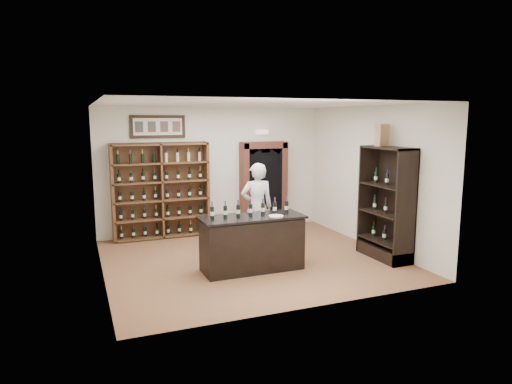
% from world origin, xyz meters
% --- Properties ---
extents(floor, '(5.50, 5.50, 0.00)m').
position_xyz_m(floor, '(0.00, 0.00, 0.00)').
color(floor, brown).
rests_on(floor, ground).
extents(ceiling, '(5.50, 5.50, 0.00)m').
position_xyz_m(ceiling, '(0.00, 0.00, 3.00)').
color(ceiling, white).
rests_on(ceiling, wall_back).
extents(wall_back, '(5.50, 0.04, 3.00)m').
position_xyz_m(wall_back, '(0.00, 2.50, 1.50)').
color(wall_back, silver).
rests_on(wall_back, ground).
extents(wall_left, '(0.04, 5.00, 3.00)m').
position_xyz_m(wall_left, '(-2.75, 0.00, 1.50)').
color(wall_left, silver).
rests_on(wall_left, ground).
extents(wall_right, '(0.04, 5.00, 3.00)m').
position_xyz_m(wall_right, '(2.75, 0.00, 1.50)').
color(wall_right, silver).
rests_on(wall_right, ground).
extents(wine_shelf, '(2.20, 0.38, 2.20)m').
position_xyz_m(wine_shelf, '(-1.30, 2.33, 1.10)').
color(wine_shelf, brown).
rests_on(wine_shelf, ground).
extents(framed_picture, '(1.25, 0.04, 0.52)m').
position_xyz_m(framed_picture, '(-1.30, 2.47, 2.55)').
color(framed_picture, black).
rests_on(framed_picture, wall_back).
extents(arched_doorway, '(1.17, 0.35, 2.17)m').
position_xyz_m(arched_doorway, '(1.25, 2.33, 1.14)').
color(arched_doorway, black).
rests_on(arched_doorway, ground).
extents(emergency_light, '(0.30, 0.10, 0.10)m').
position_xyz_m(emergency_light, '(1.25, 2.42, 2.40)').
color(emergency_light, white).
rests_on(emergency_light, wall_back).
extents(tasting_counter, '(1.88, 0.78, 1.00)m').
position_xyz_m(tasting_counter, '(-0.20, -0.60, 0.49)').
color(tasting_counter, black).
rests_on(tasting_counter, ground).
extents(counter_bottle_0, '(0.07, 0.07, 0.30)m').
position_xyz_m(counter_bottle_0, '(-0.92, -0.53, 1.11)').
color(counter_bottle_0, black).
rests_on(counter_bottle_0, tasting_counter).
extents(counter_bottle_1, '(0.07, 0.07, 0.30)m').
position_xyz_m(counter_bottle_1, '(-0.68, -0.53, 1.11)').
color(counter_bottle_1, black).
rests_on(counter_bottle_1, tasting_counter).
extents(counter_bottle_2, '(0.07, 0.07, 0.30)m').
position_xyz_m(counter_bottle_2, '(-0.44, -0.53, 1.11)').
color(counter_bottle_2, black).
rests_on(counter_bottle_2, tasting_counter).
extents(counter_bottle_3, '(0.07, 0.07, 0.30)m').
position_xyz_m(counter_bottle_3, '(-0.20, -0.53, 1.11)').
color(counter_bottle_3, black).
rests_on(counter_bottle_3, tasting_counter).
extents(counter_bottle_4, '(0.07, 0.07, 0.30)m').
position_xyz_m(counter_bottle_4, '(0.04, -0.53, 1.11)').
color(counter_bottle_4, black).
rests_on(counter_bottle_4, tasting_counter).
extents(counter_bottle_5, '(0.07, 0.07, 0.30)m').
position_xyz_m(counter_bottle_5, '(0.28, -0.53, 1.11)').
color(counter_bottle_5, black).
rests_on(counter_bottle_5, tasting_counter).
extents(counter_bottle_6, '(0.07, 0.07, 0.30)m').
position_xyz_m(counter_bottle_6, '(0.52, -0.53, 1.11)').
color(counter_bottle_6, black).
rests_on(counter_bottle_6, tasting_counter).
extents(side_cabinet, '(0.48, 1.20, 2.20)m').
position_xyz_m(side_cabinet, '(2.52, -0.90, 0.75)').
color(side_cabinet, black).
rests_on(side_cabinet, ground).
extents(shopkeeper, '(0.73, 0.54, 1.84)m').
position_xyz_m(shopkeeper, '(0.35, 0.53, 0.92)').
color(shopkeeper, silver).
rests_on(shopkeeper, ground).
extents(plate, '(0.26, 0.26, 0.02)m').
position_xyz_m(plate, '(0.18, -0.81, 1.01)').
color(plate, beige).
rests_on(plate, tasting_counter).
extents(wine_crate, '(0.33, 0.21, 0.43)m').
position_xyz_m(wine_crate, '(2.50, -0.67, 2.41)').
color(wine_crate, tan).
rests_on(wine_crate, side_cabinet).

